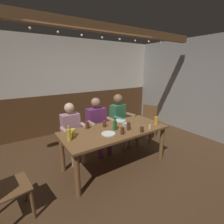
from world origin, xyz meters
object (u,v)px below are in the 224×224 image
(condiment_caddy, at_px, (126,124))
(pint_glass_5, at_px, (73,133))
(pint_glass_0, at_px, (104,124))
(pint_glass_6, at_px, (142,129))
(dining_table, at_px, (115,134))
(chair_empty_near_left, at_px, (148,121))
(chair_empty_near_right, at_px, (1,189))
(person_1, at_px, (98,123))
(pint_glass_4, at_px, (156,121))
(plate_1, at_px, (108,134))
(table_candle, at_px, (150,127))
(pint_glass_2, at_px, (122,131))
(bottle_0, at_px, (115,125))
(plate_0, at_px, (120,120))
(pint_glass_1, at_px, (87,125))
(person_0, at_px, (72,130))
(person_2, at_px, (120,118))
(pint_glass_3, at_px, (129,126))
(bottle_1, at_px, (69,134))

(condiment_caddy, xyz_separation_m, pint_glass_5, (-1.06, 0.07, 0.04))
(pint_glass_0, height_order, pint_glass_6, pint_glass_0)
(dining_table, xyz_separation_m, chair_empty_near_left, (1.46, 0.58, -0.18))
(chair_empty_near_right, bearing_deg, person_1, 109.07)
(pint_glass_4, relative_size, pint_glass_6, 1.51)
(dining_table, height_order, plate_1, plate_1)
(table_candle, relative_size, pint_glass_2, 0.62)
(bottle_0, height_order, pint_glass_0, bottle_0)
(plate_0, relative_size, pint_glass_6, 2.28)
(pint_glass_4, bearing_deg, pint_glass_1, 156.45)
(person_0, bearing_deg, pint_glass_0, 135.80)
(person_2, xyz_separation_m, pint_glass_0, (-0.71, -0.47, 0.13))
(plate_0, height_order, bottle_0, bottle_0)
(person_2, height_order, plate_1, person_2)
(dining_table, relative_size, pint_glass_3, 12.96)
(plate_1, xyz_separation_m, pint_glass_5, (-0.54, 0.24, 0.06))
(bottle_0, bearing_deg, bottle_1, 178.40)
(person_1, distance_m, pint_glass_1, 0.57)
(dining_table, distance_m, pint_glass_4, 0.89)
(bottle_1, xyz_separation_m, pint_glass_2, (0.85, -0.26, -0.04))
(pint_glass_2, relative_size, pint_glass_4, 0.84)
(person_1, xyz_separation_m, pint_glass_1, (-0.42, -0.36, 0.14))
(chair_empty_near_right, relative_size, bottle_0, 3.81)
(person_0, xyz_separation_m, person_1, (0.59, 0.01, 0.03))
(pint_glass_1, bearing_deg, pint_glass_6, -43.42)
(plate_1, height_order, pint_glass_2, pint_glass_2)
(person_1, relative_size, pint_glass_5, 9.23)
(pint_glass_3, bearing_deg, pint_glass_6, -57.77)
(person_0, bearing_deg, pint_glass_5, 71.34)
(person_1, relative_size, plate_0, 5.28)
(person_2, bearing_deg, bottle_0, 39.90)
(person_1, distance_m, table_candle, 1.16)
(table_candle, height_order, pint_glass_3, pint_glass_3)
(pint_glass_0, relative_size, pint_glass_2, 0.94)
(pint_glass_0, bearing_deg, pint_glass_6, -54.17)
(plate_0, height_order, pint_glass_6, pint_glass_6)
(person_0, bearing_deg, plate_1, 113.92)
(chair_empty_near_right, xyz_separation_m, condiment_caddy, (2.11, 0.30, 0.30))
(pint_glass_4, bearing_deg, chair_empty_near_left, 52.90)
(condiment_caddy, distance_m, pint_glass_3, 0.24)
(bottle_0, height_order, pint_glass_3, bottle_0)
(table_candle, distance_m, plate_1, 0.80)
(dining_table, distance_m, bottle_1, 0.89)
(plate_1, bearing_deg, chair_empty_near_left, 22.79)
(condiment_caddy, distance_m, pint_glass_6, 0.42)
(bottle_1, xyz_separation_m, pint_glass_4, (1.71, -0.23, -0.02))
(chair_empty_near_right, xyz_separation_m, pint_glass_2, (1.79, -0.00, 0.34))
(plate_0, bearing_deg, pint_glass_4, -49.70)
(table_candle, relative_size, plate_0, 0.34)
(person_1, relative_size, condiment_caddy, 8.76)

